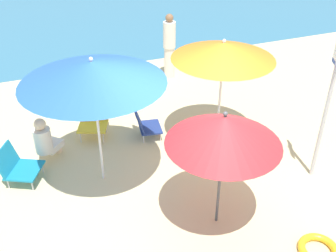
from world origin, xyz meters
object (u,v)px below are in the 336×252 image
person_a (45,140)px  person_b (169,46)px  beach_chair_a (17,166)px  beach_chair_c (93,119)px  umbrella_orange (223,51)px  beach_chair_b (144,123)px  warning_sign (330,93)px  umbrella_red (224,130)px  umbrella_blue (92,72)px  swim_ring (318,249)px

person_a → person_b: 4.08m
beach_chair_a → beach_chair_c: 1.73m
umbrella_orange → beach_chair_b: bearing=152.3°
person_b → warning_sign: size_ratio=0.66×
beach_chair_a → person_a: size_ratio=0.88×
person_b → umbrella_red: bearing=-75.0°
umbrella_orange → beach_chair_b: size_ratio=3.25×
person_b → beach_chair_b: bearing=-92.9°
umbrella_orange → beach_chair_b: (-1.22, 0.64, -1.51)m
umbrella_orange → beach_chair_a: 3.87m
beach_chair_c → person_a: size_ratio=0.81×
person_b → umbrella_blue: bearing=-98.4°
person_b → beach_chair_c: bearing=-112.0°
swim_ring → warning_sign: bearing=55.0°
beach_chair_b → swim_ring: size_ratio=1.14×
beach_chair_a → person_b: bearing=64.3°
beach_chair_c → swim_ring: (2.15, -3.94, -0.28)m
person_b → swim_ring: bearing=-63.0°
umbrella_orange → person_a: umbrella_orange is taller
beach_chair_a → swim_ring: beach_chair_a is taller
umbrella_red → umbrella_blue: 2.05m
umbrella_red → warning_sign: size_ratio=0.77×
umbrella_blue → beach_chair_c: (0.16, 1.38, -1.59)m
umbrella_orange → person_a: bearing=170.1°
umbrella_orange → swim_ring: (0.05, -2.86, -1.76)m
umbrella_red → warning_sign: (1.98, 0.38, -0.02)m
swim_ring → umbrella_orange: bearing=91.1°
warning_sign → beach_chair_b: bearing=164.9°
beach_chair_c → swim_ring: size_ratio=1.33×
person_b → warning_sign: bearing=-50.9°
umbrella_blue → swim_ring: (2.31, -2.57, -1.87)m
warning_sign → swim_ring: bearing=-97.1°
person_b → warning_sign: 4.58m
umbrella_orange → swim_ring: 3.36m
umbrella_orange → person_b: 3.15m
beach_chair_b → beach_chair_c: (-0.87, 0.44, 0.03)m
umbrella_blue → beach_chair_a: umbrella_blue is taller
warning_sign → beach_chair_c: bearing=168.8°
umbrella_blue → beach_chair_a: size_ratio=2.76×
swim_ring → beach_chair_c: bearing=118.6°
beach_chair_a → swim_ring: (3.61, -3.02, -0.25)m
beach_chair_b → warning_sign: size_ratio=0.26×
umbrella_blue → person_b: umbrella_blue is taller
beach_chair_a → beach_chair_c: bearing=59.8°
umbrella_blue → beach_chair_c: size_ratio=2.99×
beach_chair_c → beach_chair_b: bearing=84.6°
umbrella_blue → person_b: (2.47, 3.28, -1.13)m
beach_chair_b → warning_sign: warning_sign is taller
beach_chair_b → person_b: 2.79m
umbrella_red → person_a: bearing=131.4°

